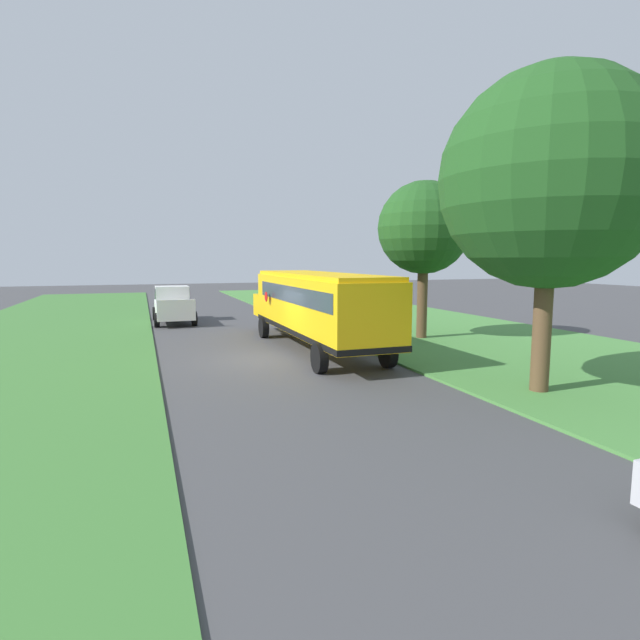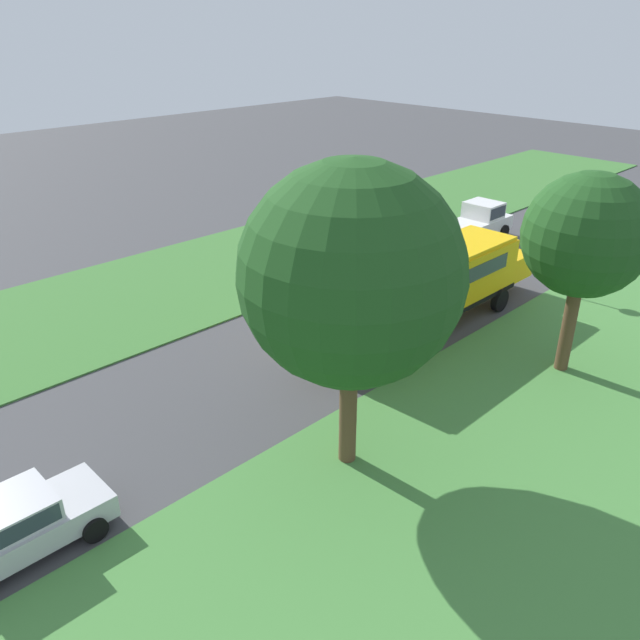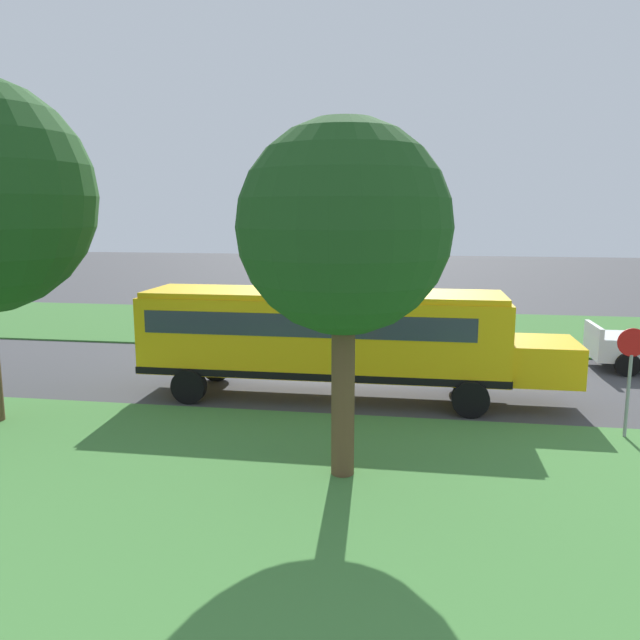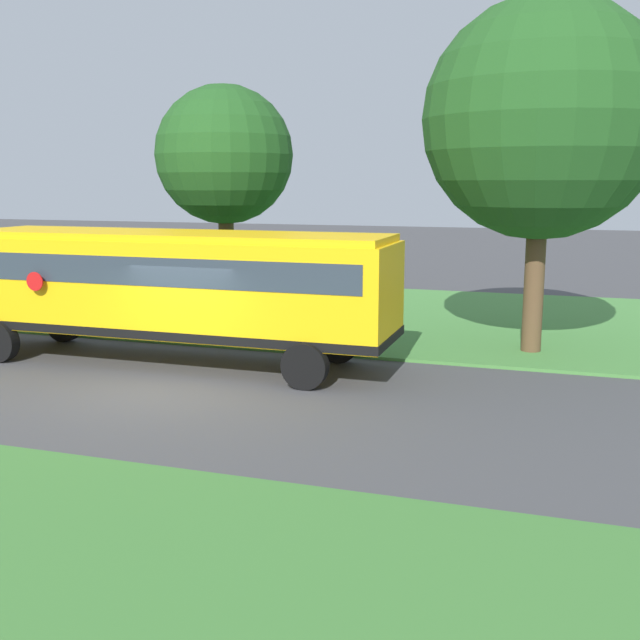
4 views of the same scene
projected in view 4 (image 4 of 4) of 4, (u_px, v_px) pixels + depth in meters
The scene contains 5 objects.
ground_plane at pixel (162, 389), 15.81m from camera, with size 120.00×120.00×0.00m, color #424244.
grass_verge at pixel (313, 311), 25.15m from camera, with size 12.00×80.00×0.08m, color #47843D.
school_bus at pixel (165, 284), 17.87m from camera, with size 2.85×12.42×3.16m.
oak_tree_beside_bus at pixel (220, 154), 22.77m from camera, with size 4.20×4.20×7.24m.
oak_tree_roadside_mid at pixel (540, 118), 17.98m from camera, with size 5.81×5.81×8.72m.
Camera 4 is at (13.48, 7.93, 4.31)m, focal length 42.00 mm.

